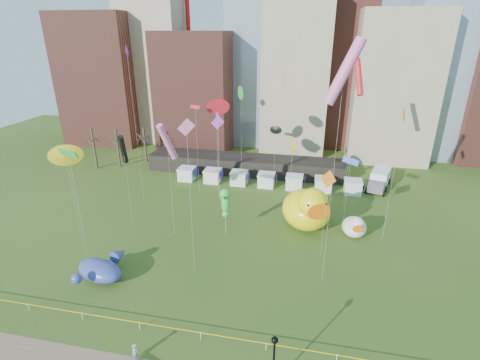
% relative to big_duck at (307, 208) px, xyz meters
% --- Properties ---
extents(ground, '(160.00, 160.00, 0.00)m').
position_rel_big_duck_xyz_m(ground, '(-8.61, -22.15, -3.20)').
color(ground, '#2E4916').
rests_on(ground, ground).
extents(skyline, '(101.00, 23.00, 68.00)m').
position_rel_big_duck_xyz_m(skyline, '(-6.36, 38.91, 18.24)').
color(skyline, brown).
rests_on(skyline, ground).
extents(pavilion, '(38.00, 6.00, 3.20)m').
position_rel_big_duck_xyz_m(pavilion, '(-12.61, 19.85, -1.60)').
color(pavilion, black).
rests_on(pavilion, ground).
extents(vendor_tents, '(33.24, 2.80, 2.40)m').
position_rel_big_duck_xyz_m(vendor_tents, '(-7.59, 13.85, -2.10)').
color(vendor_tents, white).
rests_on(vendor_tents, ground).
extents(bare_trees, '(8.44, 6.44, 8.50)m').
position_rel_big_duck_xyz_m(bare_trees, '(-38.78, 18.39, 0.81)').
color(bare_trees, '#382B21').
rests_on(bare_trees, ground).
extents(caution_tape, '(50.00, 0.06, 0.90)m').
position_rel_big_duck_xyz_m(caution_tape, '(-8.61, -22.15, -2.52)').
color(caution_tape, white).
rests_on(caution_tape, ground).
extents(big_duck, '(8.88, 9.96, 6.97)m').
position_rel_big_duck_xyz_m(big_duck, '(0.00, 0.00, 0.00)').
color(big_duck, yellow).
rests_on(big_duck, ground).
extents(small_duck, '(3.57, 4.58, 3.42)m').
position_rel_big_duck_xyz_m(small_duck, '(6.45, -0.85, -1.63)').
color(small_duck, white).
rests_on(small_duck, ground).
extents(seahorse_green, '(1.54, 1.87, 6.86)m').
position_rel_big_duck_xyz_m(seahorse_green, '(-10.78, -3.87, 1.91)').
color(seahorse_green, silver).
rests_on(seahorse_green, ground).
extents(seahorse_purple, '(1.35, 1.53, 4.43)m').
position_rel_big_duck_xyz_m(seahorse_purple, '(-1.13, -1.21, -0.09)').
color(seahorse_purple, silver).
rests_on(seahorse_purple, ground).
extents(whale_inflatable, '(6.47, 7.47, 2.58)m').
position_rel_big_duck_xyz_m(whale_inflatable, '(-22.27, -15.92, -2.02)').
color(whale_inflatable, '#483693').
rests_on(whale_inflatable, ground).
extents(lamppost, '(0.53, 0.53, 5.11)m').
position_rel_big_duck_xyz_m(lamppost, '(-1.65, -25.35, -0.07)').
color(lamppost, black).
rests_on(lamppost, footpath).
extents(box_truck, '(4.82, 7.95, 3.18)m').
position_rel_big_duck_xyz_m(box_truck, '(12.22, 17.44, -1.57)').
color(box_truck, white).
rests_on(box_truck, ground).
extents(woman, '(0.54, 0.37, 1.46)m').
position_rel_big_duck_xyz_m(woman, '(-13.43, -25.35, -2.45)').
color(woman, white).
rests_on(woman, footpath).
extents(kite_0, '(1.83, 2.94, 22.72)m').
position_rel_big_duck_xyz_m(kite_0, '(5.33, 6.16, 17.09)').
color(kite_0, silver).
rests_on(kite_0, ground).
extents(kite_1, '(1.73, 0.66, 18.05)m').
position_rel_big_duck_xyz_m(kite_1, '(-12.49, -12.28, 13.23)').
color(kite_1, silver).
rests_on(kite_1, ground).
extents(kite_2, '(1.67, 2.74, 13.19)m').
position_rel_big_duck_xyz_m(kite_2, '(-25.39, -2.67, 7.74)').
color(kite_2, silver).
rests_on(kite_2, ground).
extents(kite_3, '(2.55, 1.12, 14.99)m').
position_rel_big_duck_xyz_m(kite_3, '(-24.07, -15.35, 11.29)').
color(kite_3, silver).
rests_on(kite_3, ground).
extents(kite_4, '(2.30, 1.66, 14.11)m').
position_rel_big_duck_xyz_m(kite_4, '(-27.51, -11.51, 9.63)').
color(kite_4, silver).
rests_on(kite_4, ground).
extents(kite_5, '(1.36, 2.50, 14.40)m').
position_rel_big_duck_xyz_m(kite_5, '(-14.83, 7.47, 9.89)').
color(kite_5, silver).
rests_on(kite_5, ground).
extents(kite_6, '(0.15, 1.79, 17.91)m').
position_rel_big_duck_xyz_m(kite_6, '(10.11, -1.24, 13.10)').
color(kite_6, silver).
rests_on(kite_6, ground).
extents(kite_7, '(2.21, 0.45, 14.37)m').
position_rel_big_duck_xyz_m(kite_7, '(-14.24, 5.94, 9.75)').
color(kite_7, silver).
rests_on(kite_7, ground).
extents(kite_8, '(1.82, 0.93, 15.18)m').
position_rel_big_duck_xyz_m(kite_8, '(-18.53, 8.53, 11.46)').
color(kite_8, silver).
rests_on(kite_8, ground).
extents(kite_9, '(1.95, 3.05, 15.74)m').
position_rel_big_duck_xyz_m(kite_9, '(-17.75, -5.18, 10.02)').
color(kite_9, silver).
rests_on(kite_9, ground).
extents(kite_10, '(1.36, 0.44, 11.94)m').
position_rel_big_duck_xyz_m(kite_10, '(-5.97, 10.79, 8.01)').
color(kite_10, silver).
rests_on(kite_10, ground).
extents(kite_11, '(1.22, 2.01, 18.03)m').
position_rel_big_duck_xyz_m(kite_11, '(-11.63, 10.93, 13.73)').
color(kite_11, silver).
rests_on(kite_11, ground).
extents(kite_12, '(0.81, 2.10, 10.56)m').
position_rel_big_duck_xyz_m(kite_12, '(-3.01, 8.77, 6.30)').
color(kite_12, silver).
rests_on(kite_12, ground).
extents(kite_13, '(2.07, 2.02, 10.76)m').
position_rel_big_duck_xyz_m(kite_13, '(5.03, 0.48, 7.12)').
color(kite_13, silver).
rests_on(kite_13, ground).
extents(kite_14, '(1.70, 1.69, 11.45)m').
position_rel_big_duck_xyz_m(kite_14, '(2.08, -6.16, 6.90)').
color(kite_14, silver).
rests_on(kite_14, ground).
extents(kite_15, '(0.40, 1.75, 24.13)m').
position_rel_big_duck_xyz_m(kite_15, '(-27.03, 4.52, 18.72)').
color(kite_15, silver).
rests_on(kite_15, ground).
extents(kite_16, '(2.45, 1.46, 15.86)m').
position_rel_big_duck_xyz_m(kite_16, '(-15.55, 11.04, 11.35)').
color(kite_16, silver).
rests_on(kite_16, ground).
extents(kite_17, '(3.61, 2.26, 25.64)m').
position_rel_big_duck_xyz_m(kite_17, '(2.21, -11.48, 19.46)').
color(kite_17, silver).
rests_on(kite_17, ground).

